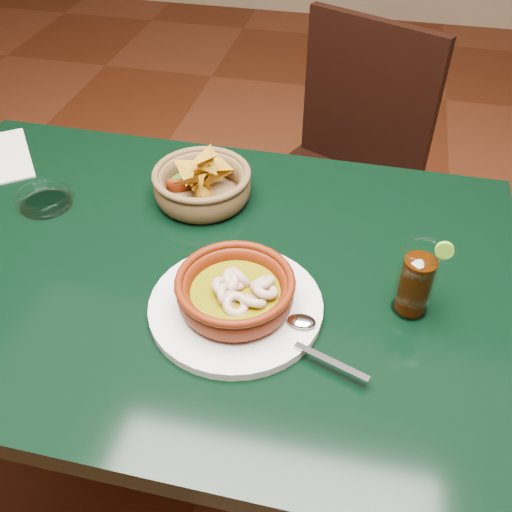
% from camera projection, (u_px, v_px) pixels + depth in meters
% --- Properties ---
extents(ground, '(7.00, 7.00, 0.00)m').
position_uv_depth(ground, '(207.00, 467.00, 1.53)').
color(ground, '#471C0C').
rests_on(ground, ground).
extents(dining_table, '(1.20, 0.80, 0.75)m').
position_uv_depth(dining_table, '(187.00, 300.00, 1.10)').
color(dining_table, black).
rests_on(dining_table, ground).
extents(dining_chair, '(0.57, 0.57, 0.92)m').
position_uv_depth(dining_chair, '(338.00, 176.00, 1.66)').
color(dining_chair, black).
rests_on(dining_chair, ground).
extents(shrimp_plate, '(0.37, 0.29, 0.08)m').
position_uv_depth(shrimp_plate, '(236.00, 295.00, 0.92)').
color(shrimp_plate, silver).
rests_on(shrimp_plate, dining_table).
extents(chip_basket, '(0.23, 0.23, 0.15)m').
position_uv_depth(chip_basket, '(202.00, 184.00, 1.15)').
color(chip_basket, brown).
rests_on(chip_basket, dining_table).
extents(guacamole_ramekin, '(0.12, 0.12, 0.04)m').
position_uv_depth(guacamole_ramekin, '(178.00, 176.00, 1.20)').
color(guacamole_ramekin, '#4F1404').
rests_on(guacamole_ramekin, dining_table).
extents(cola_drink, '(0.13, 0.13, 0.15)m').
position_uv_depth(cola_drink, '(416.00, 281.00, 0.90)').
color(cola_drink, white).
rests_on(cola_drink, dining_table).
extents(glass_ashtray, '(0.13, 0.13, 0.03)m').
position_uv_depth(glass_ashtray, '(45.00, 199.00, 1.15)').
color(glass_ashtray, white).
rests_on(glass_ashtray, dining_table).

